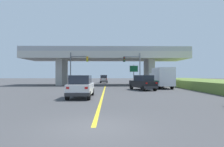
{
  "coord_description": "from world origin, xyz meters",
  "views": [
    {
      "loc": [
        0.59,
        -7.29,
        2.05
      ],
      "look_at": [
        0.95,
        12.46,
        2.2
      ],
      "focal_mm": 30.09,
      "sensor_mm": 36.0,
      "label": 1
    }
  ],
  "objects_px": {
    "traffic_signal_farside": "(76,65)",
    "suv_lead": "(81,86)",
    "suv_crossing": "(143,83)",
    "traffic_signal_nearside": "(135,65)",
    "highway_sign": "(134,70)",
    "box_truck": "(161,78)",
    "sedan_oncoming": "(104,79)"
  },
  "relations": [
    {
      "from": "box_truck",
      "to": "highway_sign",
      "type": "distance_m",
      "value": 8.52
    },
    {
      "from": "sedan_oncoming",
      "to": "traffic_signal_farside",
      "type": "xyz_separation_m",
      "value": [
        -4.71,
        -14.07,
        2.89
      ]
    },
    {
      "from": "highway_sign",
      "to": "box_truck",
      "type": "bearing_deg",
      "value": -67.2
    },
    {
      "from": "sedan_oncoming",
      "to": "traffic_signal_nearside",
      "type": "xyz_separation_m",
      "value": [
        5.98,
        -14.16,
        2.86
      ]
    },
    {
      "from": "suv_lead",
      "to": "traffic_signal_nearside",
      "type": "distance_m",
      "value": 18.95
    },
    {
      "from": "traffic_signal_nearside",
      "to": "sedan_oncoming",
      "type": "bearing_deg",
      "value": 112.89
    },
    {
      "from": "suv_lead",
      "to": "box_truck",
      "type": "bearing_deg",
      "value": 48.3
    },
    {
      "from": "suv_lead",
      "to": "suv_crossing",
      "type": "bearing_deg",
      "value": 49.36
    },
    {
      "from": "suv_crossing",
      "to": "highway_sign",
      "type": "height_order",
      "value": "highway_sign"
    },
    {
      "from": "suv_lead",
      "to": "sedan_oncoming",
      "type": "xyz_separation_m",
      "value": [
        1.28,
        31.42,
        -0.0
      ]
    },
    {
      "from": "traffic_signal_nearside",
      "to": "highway_sign",
      "type": "distance_m",
      "value": 2.71
    },
    {
      "from": "suv_crossing",
      "to": "sedan_oncoming",
      "type": "xyz_separation_m",
      "value": [
        -5.87,
        23.09,
        -0.0
      ]
    },
    {
      "from": "highway_sign",
      "to": "suv_lead",
      "type": "bearing_deg",
      "value": -110.65
    },
    {
      "from": "suv_lead",
      "to": "highway_sign",
      "type": "relative_size",
      "value": 1.18
    },
    {
      "from": "suv_crossing",
      "to": "sedan_oncoming",
      "type": "height_order",
      "value": "same"
    },
    {
      "from": "suv_lead",
      "to": "suv_crossing",
      "type": "xyz_separation_m",
      "value": [
        7.15,
        8.33,
        -0.0
      ]
    },
    {
      "from": "suv_crossing",
      "to": "traffic_signal_nearside",
      "type": "relative_size",
      "value": 0.82
    },
    {
      "from": "suv_lead",
      "to": "box_truck",
      "type": "distance_m",
      "value": 16.14
    },
    {
      "from": "suv_lead",
      "to": "suv_crossing",
      "type": "distance_m",
      "value": 10.98
    },
    {
      "from": "box_truck",
      "to": "suv_crossing",
      "type": "bearing_deg",
      "value": -133.94
    },
    {
      "from": "suv_crossing",
      "to": "traffic_signal_farside",
      "type": "xyz_separation_m",
      "value": [
        -10.58,
        9.02,
        2.89
      ]
    },
    {
      "from": "suv_crossing",
      "to": "traffic_signal_nearside",
      "type": "bearing_deg",
      "value": 70.74
    },
    {
      "from": "sedan_oncoming",
      "to": "suv_lead",
      "type": "bearing_deg",
      "value": -92.34
    },
    {
      "from": "suv_lead",
      "to": "traffic_signal_nearside",
      "type": "relative_size",
      "value": 0.78
    },
    {
      "from": "suv_lead",
      "to": "box_truck",
      "type": "relative_size",
      "value": 0.7
    },
    {
      "from": "sedan_oncoming",
      "to": "highway_sign",
      "type": "relative_size",
      "value": 1.1
    },
    {
      "from": "suv_crossing",
      "to": "highway_sign",
      "type": "bearing_deg",
      "value": 69.89
    },
    {
      "from": "box_truck",
      "to": "highway_sign",
      "type": "relative_size",
      "value": 1.68
    },
    {
      "from": "suv_lead",
      "to": "traffic_signal_farside",
      "type": "height_order",
      "value": "traffic_signal_farside"
    },
    {
      "from": "traffic_signal_nearside",
      "to": "traffic_signal_farside",
      "type": "xyz_separation_m",
      "value": [
        -10.69,
        0.08,
        0.03
      ]
    },
    {
      "from": "suv_crossing",
      "to": "sedan_oncoming",
      "type": "bearing_deg",
      "value": 85.7
    },
    {
      "from": "traffic_signal_farside",
      "to": "suv_lead",
      "type": "bearing_deg",
      "value": -78.83
    }
  ]
}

